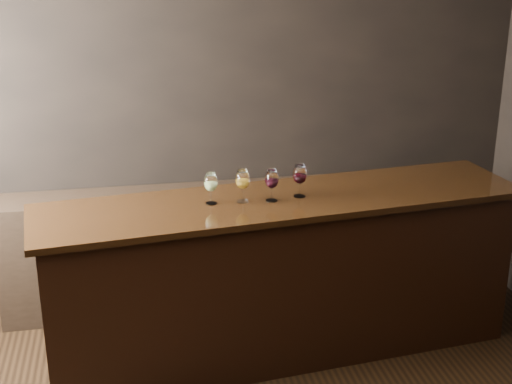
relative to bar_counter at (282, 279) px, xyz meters
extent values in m
cube|color=black|center=(-0.50, 1.00, 0.87)|extent=(5.00, 0.02, 2.80)
cube|color=black|center=(0.00, 0.00, 0.00)|extent=(3.10, 1.00, 1.07)
cube|color=black|center=(0.00, 0.00, 0.55)|extent=(3.21, 1.08, 0.04)
cube|color=black|center=(-0.64, 0.78, -0.08)|extent=(2.54, 0.40, 0.91)
cylinder|color=white|center=(-0.46, -0.02, 0.58)|extent=(0.07, 0.07, 0.00)
cylinder|color=white|center=(-0.46, -0.02, 0.62)|extent=(0.01, 0.01, 0.08)
ellipsoid|color=white|center=(-0.46, -0.02, 0.71)|extent=(0.08, 0.08, 0.12)
cylinder|color=white|center=(-0.46, -0.02, 0.77)|extent=(0.06, 0.06, 0.01)
ellipsoid|color=#B9C46A|center=(-0.46, -0.02, 0.69)|extent=(0.07, 0.07, 0.06)
cylinder|color=white|center=(-0.26, -0.02, 0.58)|extent=(0.07, 0.07, 0.00)
cylinder|color=white|center=(-0.26, -0.02, 0.62)|extent=(0.01, 0.01, 0.08)
ellipsoid|color=white|center=(-0.26, -0.02, 0.72)|extent=(0.09, 0.09, 0.13)
cylinder|color=white|center=(-0.26, -0.02, 0.78)|extent=(0.07, 0.07, 0.01)
ellipsoid|color=#B37A1B|center=(-0.26, -0.02, 0.70)|extent=(0.07, 0.07, 0.06)
cylinder|color=white|center=(-0.08, -0.04, 0.58)|extent=(0.07, 0.07, 0.00)
cylinder|color=white|center=(-0.08, -0.04, 0.62)|extent=(0.01, 0.01, 0.08)
ellipsoid|color=white|center=(-0.08, -0.04, 0.72)|extent=(0.09, 0.09, 0.12)
cylinder|color=white|center=(-0.08, -0.04, 0.77)|extent=(0.06, 0.06, 0.01)
ellipsoid|color=black|center=(-0.08, -0.04, 0.70)|extent=(0.07, 0.07, 0.06)
cylinder|color=white|center=(0.11, 0.01, 0.58)|extent=(0.08, 0.08, 0.00)
cylinder|color=white|center=(0.11, 0.01, 0.62)|extent=(0.01, 0.01, 0.08)
ellipsoid|color=white|center=(0.11, 0.01, 0.72)|extent=(0.09, 0.09, 0.13)
cylinder|color=white|center=(0.11, 0.01, 0.78)|extent=(0.07, 0.07, 0.01)
ellipsoid|color=black|center=(0.11, 0.01, 0.70)|extent=(0.07, 0.07, 0.06)
camera|label=1|loc=(-0.96, -4.13, 2.12)|focal=50.00mm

